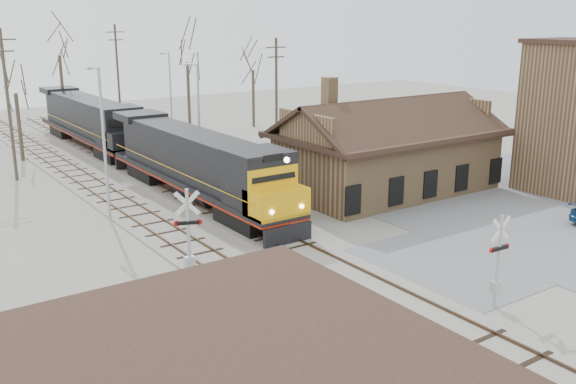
% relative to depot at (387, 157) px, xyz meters
% --- Properties ---
extents(ground, '(140.00, 140.00, 0.00)m').
position_rel_depot_xyz_m(ground, '(-11.99, -12.00, -2.41)').
color(ground, gray).
rests_on(ground, ground).
extents(road, '(60.00, 9.00, 0.03)m').
position_rel_depot_xyz_m(road, '(-11.99, -12.00, -2.39)').
color(road, slate).
rests_on(road, ground).
extents(parking_lot, '(22.00, 26.00, 0.03)m').
position_rel_depot_xyz_m(parking_lot, '(6.01, -8.00, -2.39)').
color(parking_lot, slate).
rests_on(parking_lot, ground).
extents(track_main, '(3.40, 90.00, 0.24)m').
position_rel_depot_xyz_m(track_main, '(-11.99, 3.00, -2.34)').
color(track_main, gray).
rests_on(track_main, ground).
extents(track_siding, '(3.40, 90.00, 0.24)m').
position_rel_depot_xyz_m(track_siding, '(-16.49, 3.00, -2.34)').
color(track_siding, gray).
rests_on(track_siding, ground).
extents(depot, '(15.20, 9.31, 7.90)m').
position_rel_depot_xyz_m(depot, '(0.00, 0.00, 0.00)').
color(depot, '#94724C').
rests_on(depot, ground).
extents(signal_tower, '(6.00, 5.40, 10.30)m').
position_rel_depot_xyz_m(signal_tower, '(10.40, -7.00, 2.67)').
color(signal_tower, olive).
rests_on(signal_tower, ground).
extents(locomotive_lead, '(3.17, 21.24, 4.72)m').
position_rel_depot_xyz_m(locomotive_lead, '(-11.99, 4.66, 0.07)').
color(locomotive_lead, black).
rests_on(locomotive_lead, ground).
extents(locomotive_trailing, '(3.17, 21.24, 4.47)m').
position_rel_depot_xyz_m(locomotive_trailing, '(-11.99, 26.18, 0.07)').
color(locomotive_trailing, black).
rests_on(locomotive_trailing, ground).
extents(crossbuck_near, '(1.15, 0.30, 4.02)m').
position_rel_depot_xyz_m(crossbuck_near, '(-9.16, -16.32, -0.52)').
color(crossbuck_near, '#A5A8AD').
rests_on(crossbuck_near, ground).
extents(crossbuck_far, '(1.20, 0.55, 4.43)m').
position_rel_depot_xyz_m(crossbuck_far, '(-18.43, -6.81, -0.35)').
color(crossbuck_far, '#A5A8AD').
rests_on(crossbuck_far, ground).
extents(streetlight_a, '(0.25, 2.04, 8.97)m').
position_rel_depot_xyz_m(streetlight_a, '(-18.17, 4.62, 2.62)').
color(streetlight_a, '#A5A8AD').
rests_on(streetlight_a, ground).
extents(streetlight_b, '(0.25, 2.04, 8.35)m').
position_rel_depot_xyz_m(streetlight_b, '(-8.40, 11.80, 2.30)').
color(streetlight_b, '#A5A8AD').
rests_on(streetlight_b, ground).
extents(streetlight_c, '(0.25, 2.04, 8.41)m').
position_rel_depot_xyz_m(streetlight_c, '(-4.16, 26.08, 2.33)').
color(streetlight_c, '#A5A8AD').
rests_on(streetlight_c, ground).
extents(utility_pole_a, '(2.00, 0.24, 10.95)m').
position_rel_depot_xyz_m(utility_pole_a, '(-20.51, 17.70, 3.30)').
color(utility_pole_a, '#382D23').
rests_on(utility_pole_a, ground).
extents(utility_pole_b, '(2.00, 0.24, 10.95)m').
position_rel_depot_xyz_m(utility_pole_b, '(-5.94, 35.08, 3.30)').
color(utility_pole_b, '#382D23').
rests_on(utility_pole_b, ground).
extents(utility_pole_c, '(2.00, 0.24, 9.96)m').
position_rel_depot_xyz_m(utility_pole_c, '(0.84, 15.03, 2.80)').
color(utility_pole_c, '#382D23').
rests_on(utility_pole_c, ground).
extents(tree_b, '(3.75, 3.75, 9.19)m').
position_rel_depot_xyz_m(tree_b, '(-18.53, 24.52, 4.13)').
color(tree_b, '#382D23').
rests_on(tree_b, ground).
extents(tree_c, '(5.32, 5.32, 13.03)m').
position_rel_depot_xyz_m(tree_c, '(-11.90, 34.82, 6.88)').
color(tree_c, '#382D23').
rests_on(tree_c, ground).
extents(tree_d, '(4.90, 4.90, 12.00)m').
position_rel_depot_xyz_m(tree_d, '(-1.73, 27.03, 6.14)').
color(tree_d, '#382D23').
rests_on(tree_d, ground).
extents(tree_e, '(4.10, 4.10, 10.05)m').
position_rel_depot_xyz_m(tree_e, '(6.48, 28.04, 4.75)').
color(tree_e, '#382D23').
rests_on(tree_e, ground).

